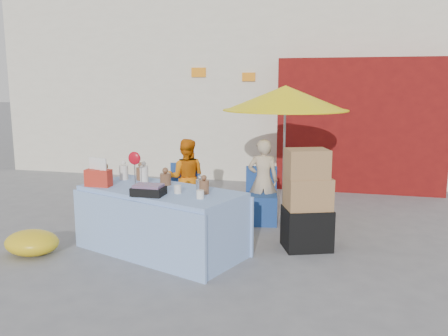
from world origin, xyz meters
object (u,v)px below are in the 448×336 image
(market_table, at_px, (161,220))
(umbrella, at_px, (285,99))
(vendor_beige, at_px, (263,180))
(chair_left, at_px, (184,202))
(chair_right, at_px, (261,207))
(vendor_orange, at_px, (186,177))
(box_stack, at_px, (307,203))

(market_table, xyz_separation_m, umbrella, (1.33, 1.84, 1.47))
(vendor_beige, height_order, umbrella, umbrella)
(chair_left, xyz_separation_m, umbrella, (1.55, 0.28, 1.64))
(vendor_beige, bearing_deg, chair_right, 79.29)
(vendor_orange, distance_m, vendor_beige, 1.25)
(chair_right, distance_m, umbrella, 1.69)
(vendor_beige, bearing_deg, umbrella, -163.02)
(vendor_orange, distance_m, box_stack, 2.30)
(umbrella, xyz_separation_m, box_stack, (0.46, -1.27, -1.29))
(chair_right, bearing_deg, chair_left, 170.41)
(market_table, height_order, chair_right, market_table)
(box_stack, bearing_deg, chair_left, 153.91)
(vendor_orange, xyz_separation_m, umbrella, (1.55, 0.15, 1.27))
(chair_right, relative_size, vendor_orange, 0.68)
(vendor_orange, height_order, box_stack, box_stack)
(vendor_beige, bearing_deg, chair_left, -3.46)
(chair_left, relative_size, vendor_beige, 0.66)
(chair_left, distance_m, box_stack, 2.27)
(chair_right, height_order, umbrella, umbrella)
(market_table, xyz_separation_m, chair_right, (1.02, 1.56, -0.17))
(vendor_beige, bearing_deg, market_table, 49.22)
(market_table, distance_m, chair_right, 1.87)
(umbrella, height_order, box_stack, umbrella)
(market_table, relative_size, box_stack, 1.79)
(chair_right, distance_m, vendor_beige, 0.41)
(chair_left, relative_size, vendor_orange, 0.68)
(vendor_orange, height_order, umbrella, umbrella)
(vendor_orange, height_order, vendor_beige, vendor_beige)
(vendor_beige, relative_size, box_stack, 0.98)
(vendor_beige, distance_m, umbrella, 1.29)
(box_stack, bearing_deg, umbrella, 109.95)
(chair_left, distance_m, umbrella, 2.27)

